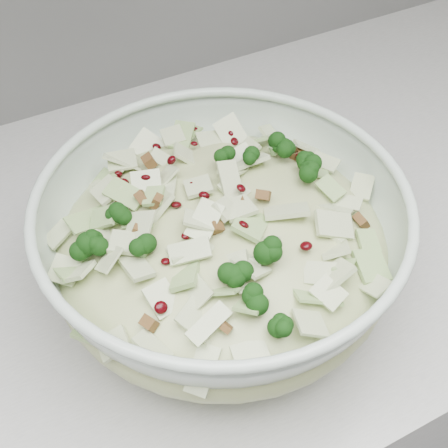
# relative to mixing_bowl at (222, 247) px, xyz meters

# --- Properties ---
(counter) EXTENTS (3.60, 0.60, 0.90)m
(counter) POSITION_rel_mixing_bowl_xyz_m (-0.03, 0.10, -0.52)
(counter) COLOR beige
(counter) RESTS_ON floor
(mixing_bowl) EXTENTS (0.42, 0.42, 0.13)m
(mixing_bowl) POSITION_rel_mixing_bowl_xyz_m (0.00, 0.00, 0.00)
(mixing_bowl) COLOR silver
(mixing_bowl) RESTS_ON counter
(salad) EXTENTS (0.31, 0.31, 0.13)m
(salad) POSITION_rel_mixing_bowl_xyz_m (-0.00, 0.00, 0.02)
(salad) COLOR #BBC888
(salad) RESTS_ON mixing_bowl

